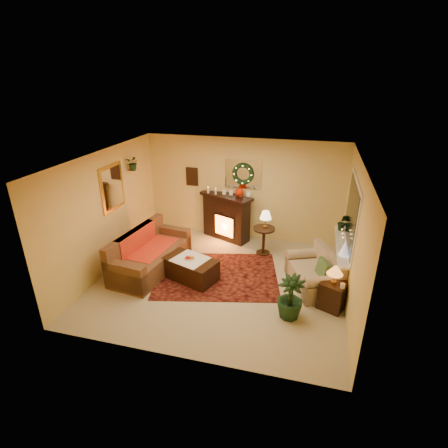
% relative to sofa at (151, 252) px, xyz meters
% --- Properties ---
extents(floor, '(5.00, 5.00, 0.00)m').
position_rel_sofa_xyz_m(floor, '(1.58, -0.07, -0.43)').
color(floor, beige).
rests_on(floor, ground).
extents(ceiling, '(5.00, 5.00, 0.00)m').
position_rel_sofa_xyz_m(ceiling, '(1.58, -0.07, 2.17)').
color(ceiling, white).
rests_on(ceiling, ground).
extents(wall_back, '(5.00, 5.00, 0.00)m').
position_rel_sofa_xyz_m(wall_back, '(1.58, 2.18, 0.87)').
color(wall_back, '#EFD88C').
rests_on(wall_back, ground).
extents(wall_front, '(5.00, 5.00, 0.00)m').
position_rel_sofa_xyz_m(wall_front, '(1.58, -2.32, 0.87)').
color(wall_front, '#EFD88C').
rests_on(wall_front, ground).
extents(wall_left, '(4.50, 4.50, 0.00)m').
position_rel_sofa_xyz_m(wall_left, '(-0.92, -0.07, 0.87)').
color(wall_left, '#EFD88C').
rests_on(wall_left, ground).
extents(wall_right, '(4.50, 4.50, 0.00)m').
position_rel_sofa_xyz_m(wall_right, '(4.08, -0.07, 0.87)').
color(wall_right, '#EFD88C').
rests_on(wall_right, ground).
extents(area_rug, '(2.94, 2.46, 0.01)m').
position_rel_sofa_xyz_m(area_rug, '(1.47, 0.11, -0.42)').
color(area_rug, '#4C0308').
rests_on(area_rug, floor).
extents(sofa, '(1.17, 2.17, 0.89)m').
position_rel_sofa_xyz_m(sofa, '(0.00, 0.00, 0.00)').
color(sofa, brown).
rests_on(sofa, floor).
extents(red_throw, '(0.78, 1.27, 0.02)m').
position_rel_sofa_xyz_m(red_throw, '(-0.08, 0.13, 0.02)').
color(red_throw, red).
rests_on(red_throw, sofa).
extents(fireplace, '(1.29, 0.84, 1.13)m').
position_rel_sofa_xyz_m(fireplace, '(1.20, 1.97, 0.12)').
color(fireplace, '#372011').
rests_on(fireplace, floor).
extents(poinsettia, '(0.22, 0.22, 0.22)m').
position_rel_sofa_xyz_m(poinsettia, '(1.54, 1.94, 0.87)').
color(poinsettia, '#BF1E04').
rests_on(poinsettia, fireplace).
extents(mantel_candle_a, '(0.06, 0.06, 0.17)m').
position_rel_sofa_xyz_m(mantel_candle_a, '(0.72, 1.99, 0.83)').
color(mantel_candle_a, white).
rests_on(mantel_candle_a, fireplace).
extents(mantel_candle_b, '(0.06, 0.06, 0.17)m').
position_rel_sofa_xyz_m(mantel_candle_b, '(0.93, 1.94, 0.83)').
color(mantel_candle_b, '#F3E7CC').
rests_on(mantel_candle_b, fireplace).
extents(mantel_mirror, '(0.92, 0.02, 0.72)m').
position_rel_sofa_xyz_m(mantel_mirror, '(1.58, 2.16, 1.27)').
color(mantel_mirror, white).
rests_on(mantel_mirror, wall_back).
extents(wreath, '(0.55, 0.11, 0.55)m').
position_rel_sofa_xyz_m(wreath, '(1.58, 2.12, 1.29)').
color(wreath, '#194719').
rests_on(wreath, wall_back).
extents(wall_art, '(0.32, 0.03, 0.48)m').
position_rel_sofa_xyz_m(wall_art, '(0.23, 2.16, 1.12)').
color(wall_art, '#381E11').
rests_on(wall_art, wall_back).
extents(gold_mirror, '(0.03, 0.84, 1.00)m').
position_rel_sofa_xyz_m(gold_mirror, '(-0.90, 0.23, 1.32)').
color(gold_mirror, gold).
rests_on(gold_mirror, wall_left).
extents(hanging_plant, '(0.33, 0.28, 0.36)m').
position_rel_sofa_xyz_m(hanging_plant, '(-0.76, 0.98, 1.54)').
color(hanging_plant, '#194719').
rests_on(hanging_plant, wall_left).
extents(loveseat, '(1.21, 1.50, 0.76)m').
position_rel_sofa_xyz_m(loveseat, '(3.46, 0.20, -0.01)').
color(loveseat, '#AAA28B').
rests_on(loveseat, floor).
extents(window_frame, '(0.03, 1.86, 1.36)m').
position_rel_sofa_xyz_m(window_frame, '(4.07, 0.48, 1.12)').
color(window_frame, white).
rests_on(window_frame, wall_right).
extents(window_glass, '(0.02, 1.70, 1.22)m').
position_rel_sofa_xyz_m(window_glass, '(4.05, 0.48, 1.12)').
color(window_glass, black).
rests_on(window_glass, wall_right).
extents(window_sill, '(0.22, 1.86, 0.04)m').
position_rel_sofa_xyz_m(window_sill, '(3.96, 0.48, 0.44)').
color(window_sill, white).
rests_on(window_sill, wall_right).
extents(mini_tree, '(0.20, 0.20, 0.30)m').
position_rel_sofa_xyz_m(mini_tree, '(3.97, 0.02, 0.61)').
color(mini_tree, white).
rests_on(mini_tree, window_sill).
extents(sill_plant, '(0.27, 0.22, 0.50)m').
position_rel_sofa_xyz_m(sill_plant, '(3.98, 1.17, 0.65)').
color(sill_plant, '#154015').
rests_on(sill_plant, window_sill).
extents(side_table_round, '(0.60, 0.60, 0.67)m').
position_rel_sofa_xyz_m(side_table_round, '(2.28, 1.35, -0.11)').
color(side_table_round, '#462C1E').
rests_on(side_table_round, floor).
extents(lamp_cream, '(0.27, 0.27, 0.42)m').
position_rel_sofa_xyz_m(lamp_cream, '(2.30, 1.37, 0.45)').
color(lamp_cream, beige).
rests_on(lamp_cream, side_table_round).
extents(end_table_square, '(0.57, 0.57, 0.53)m').
position_rel_sofa_xyz_m(end_table_square, '(3.84, -0.42, -0.16)').
color(end_table_square, '#3A150B').
rests_on(end_table_square, floor).
extents(lamp_tiffany, '(0.29, 0.29, 0.43)m').
position_rel_sofa_xyz_m(lamp_tiffany, '(3.82, -0.46, 0.31)').
color(lamp_tiffany, '#E15F09').
rests_on(lamp_tiffany, end_table_square).
extents(coffee_table, '(1.25, 0.95, 0.46)m').
position_rel_sofa_xyz_m(coffee_table, '(0.97, -0.16, -0.22)').
color(coffee_table, black).
rests_on(coffee_table, floor).
extents(fruit_bowl, '(0.23, 0.23, 0.05)m').
position_rel_sofa_xyz_m(fruit_bowl, '(0.95, -0.15, 0.02)').
color(fruit_bowl, beige).
rests_on(fruit_bowl, coffee_table).
extents(floor_palm, '(1.69, 1.69, 2.48)m').
position_rel_sofa_xyz_m(floor_palm, '(3.09, -0.90, 0.02)').
color(floor_palm, '#1B6222').
rests_on(floor_palm, floor).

